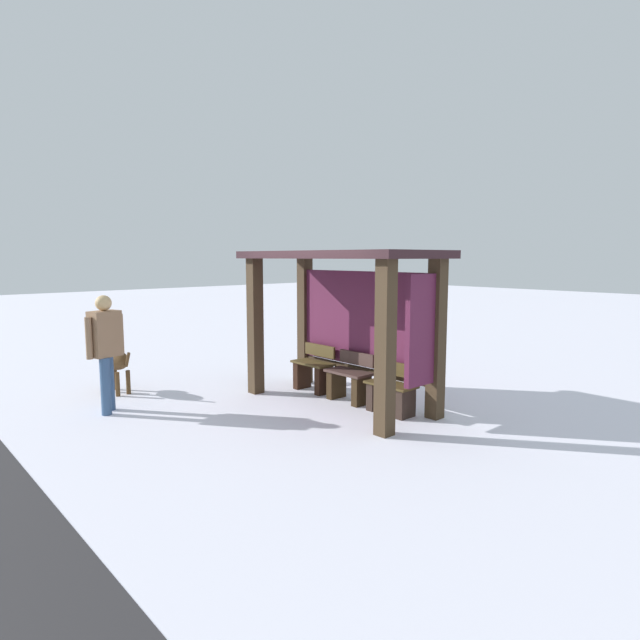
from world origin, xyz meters
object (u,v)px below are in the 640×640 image
(bench_center_inside, at_px, (350,381))
(person_walking, at_px, (106,345))
(bench_right_inside, at_px, (392,393))
(dog, at_px, (113,360))
(bench_left_inside, at_px, (314,372))
(bus_shelter, at_px, (349,297))

(bench_center_inside, xyz_separation_m, person_walking, (-1.93, -3.03, 0.68))
(bench_right_inside, relative_size, person_walking, 0.44)
(person_walking, bearing_deg, dog, 155.50)
(bench_left_inside, relative_size, dog, 0.76)
(bus_shelter, distance_m, person_walking, 3.61)
(bench_right_inside, xyz_separation_m, person_walking, (-2.79, -3.03, 0.70))
(bus_shelter, height_order, bench_right_inside, bus_shelter)
(bus_shelter, relative_size, bench_right_inside, 4.28)
(person_walking, xyz_separation_m, dog, (-1.09, 0.50, -0.45))
(person_walking, height_order, dog, person_walking)
(bus_shelter, bearing_deg, bench_center_inside, 125.31)
(bench_right_inside, xyz_separation_m, dog, (-3.87, -2.54, 0.24))
(bench_center_inside, bearing_deg, person_walking, -122.51)
(bus_shelter, bearing_deg, bench_right_inside, 8.09)
(bench_left_inside, height_order, bench_right_inside, bench_left_inside)
(bench_left_inside, xyz_separation_m, dog, (-2.17, -2.53, 0.22))
(bus_shelter, bearing_deg, person_walking, -124.51)
(bench_right_inside, bearing_deg, bus_shelter, -171.91)
(person_walking, bearing_deg, bench_left_inside, 70.42)
(bench_left_inside, xyz_separation_m, bench_right_inside, (1.71, 0.00, -0.03))
(bench_center_inside, distance_m, dog, 3.95)
(bus_shelter, distance_m, bench_left_inside, 1.62)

